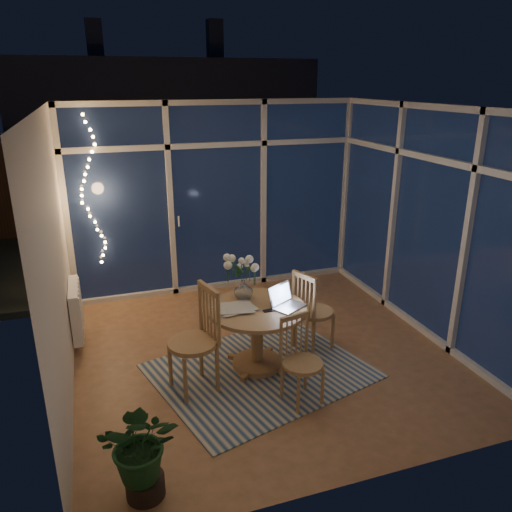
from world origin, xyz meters
The scene contains 25 objects.
floor centered at (0.00, 0.00, 0.00)m, with size 4.00×4.00×0.00m, color brown.
ceiling centered at (0.00, 0.00, 2.60)m, with size 4.00×4.00×0.00m, color white.
wall_back centered at (0.00, 2.00, 1.30)m, with size 4.00×0.04×2.60m, color silver.
wall_front centered at (0.00, -2.00, 1.30)m, with size 4.00×0.04×2.60m, color silver.
wall_left centered at (-2.00, 0.00, 1.30)m, with size 0.04×4.00×2.60m, color silver.
wall_right centered at (2.00, 0.00, 1.30)m, with size 0.04×4.00×2.60m, color silver.
window_wall_back centered at (0.00, 1.96, 1.30)m, with size 4.00×0.10×2.60m, color silver.
window_wall_right centered at (1.96, 0.00, 1.30)m, with size 0.10×4.00×2.60m, color silver.
radiator centered at (-1.94, 0.90, 0.40)m, with size 0.10×0.70×0.58m, color white.
fairy_lights centered at (-1.65, 1.88, 1.52)m, with size 0.24×0.10×1.85m, color #FFB666, non-canonical shape.
garden_patio centered at (0.50, 5.00, -0.06)m, with size 12.00×6.00×0.10m, color black.
garden_fence centered at (0.00, 5.50, 0.90)m, with size 11.00×0.08×1.80m, color #3A2515.
neighbour_roof centered at (0.30, 8.50, 2.20)m, with size 7.00×3.00×2.20m, color #373943.
garden_shrubs centered at (-0.80, 3.40, 0.45)m, with size 0.90×0.90×0.90m, color black.
rug centered at (-0.18, -0.35, 0.01)m, with size 2.04×1.63×0.01m, color beige.
dining_table centered at (-0.18, -0.25, 0.34)m, with size 1.00×1.00×0.68m, color olive.
chair_left centered at (-0.89, -0.44, 0.53)m, with size 0.49×0.49×1.06m, color olive.
chair_right centered at (0.53, -0.09, 0.47)m, with size 0.44×0.44×0.95m, color olive.
chair_front centered at (0.02, -0.95, 0.42)m, with size 0.39×0.39×0.85m, color olive.
laptop centered at (0.13, -0.35, 0.80)m, with size 0.32×0.28×0.24m, color #B8B8BD, non-canonical shape.
flower_vase centered at (-0.25, -0.01, 0.79)m, with size 0.20×0.20×0.21m, color white.
bowl centered at (0.10, -0.08, 0.70)m, with size 0.15×0.15×0.04m, color silver.
newspapers centered at (-0.39, -0.21, 0.69)m, with size 0.36×0.28×0.02m, color silver.
phone centered at (-0.10, -0.36, 0.69)m, with size 0.11×0.05×0.01m, color black.
potted_plant centered at (-1.49, -1.62, 0.38)m, with size 0.54×0.47×0.76m, color #17411D.
Camera 1 is at (-1.64, -4.55, 2.84)m, focal length 35.00 mm.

